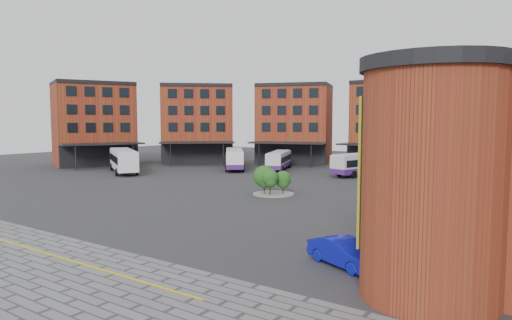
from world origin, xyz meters
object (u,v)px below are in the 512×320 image
Objects in this scene: bus_e at (423,170)px; tree_island at (270,179)px; bus_c at (279,160)px; bus_d at (363,163)px; bus_a at (123,159)px; bus_f at (475,182)px; blue_car at (345,252)px; bus_b at (234,159)px.

tree_island is at bearing -112.44° from bus_e.
bus_c is 0.91× the size of bus_d.
bus_d is (13.73, 0.79, 0.14)m from bus_c.
bus_f is (47.82, 4.83, -0.28)m from bus_a.
bus_c is at bearing -161.01° from bus_d.
blue_car is at bearing -75.54° from bus_c.
bus_e reaches higher than tree_island.
bus_d is at bearing -155.81° from bus_f.
bus_a is 1.03× the size of bus_d.
tree_island is 0.42× the size of bus_c.
bus_c is at bearing -13.58° from bus_a.
bus_e is 1.05× the size of bus_f.
blue_car is at bearing -83.78° from bus_b.
bus_b is at bearing 68.06° from blue_car.
tree_island is 29.85m from bus_a.
bus_c is 0.91× the size of bus_f.
bus_b is 29.55m from bus_e.
bus_f is at bearing 19.26° from blue_car.
bus_d is at bearing -18.45° from bus_c.
bus_b is 0.88× the size of bus_e.
bus_b reaches higher than bus_c.
bus_d is 1.01× the size of bus_f.
bus_e reaches higher than blue_car.
bus_f reaches higher than bus_b.
bus_b is 20.46m from bus_d.
bus_a is at bearing -113.05° from bus_f.
bus_a is at bearing -157.69° from bus_c.
bus_f is at bearing -51.05° from bus_b.
bus_a is 1.03× the size of bus_f.
bus_a is 1.13× the size of bus_c.
bus_d is 21.05m from bus_f.
bus_d is (20.01, 4.28, -0.02)m from bus_b.
bus_b is 2.30× the size of blue_car.
blue_car is (16.27, -17.63, -0.89)m from tree_island.
bus_a reaches higher than bus_c.
bus_a is at bearing -168.00° from bus_b.
tree_island is 24.56m from bus_c.
tree_island is at bearing 66.32° from blue_car.
blue_car is (14.76, -39.72, -0.97)m from bus_d.
bus_d is (31.00, 17.49, -0.34)m from bus_a.
tree_island is 0.37× the size of bus_a.
bus_f is 2.49× the size of blue_car.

